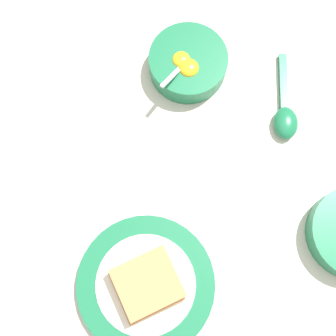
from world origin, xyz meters
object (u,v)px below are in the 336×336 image
at_px(toast_sandwich, 147,285).
at_px(soup_spoon, 285,114).
at_px(toast_plate, 146,285).
at_px(egg_bowl, 188,63).

xyz_separation_m(toast_sandwich, soup_spoon, (-0.36, -0.05, -0.02)).
relative_size(toast_plate, soup_spoon, 1.62).
bearing_deg(egg_bowl, toast_plate, 37.30).
height_order(toast_plate, toast_sandwich, toast_sandwich).
bearing_deg(toast_sandwich, soup_spoon, -171.57).
bearing_deg(toast_sandwich, egg_bowl, -142.24).
bearing_deg(toast_plate, egg_bowl, -142.70).
distance_m(egg_bowl, soup_spoon, 0.19).
bearing_deg(soup_spoon, toast_sandwich, 8.43).
relative_size(toast_sandwich, soup_spoon, 0.87).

